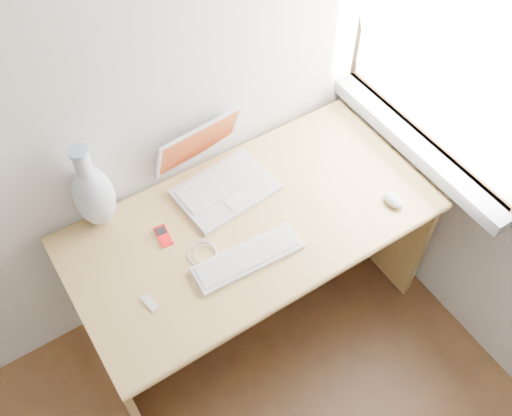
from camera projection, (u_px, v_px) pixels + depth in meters
window at (452, 39)px, 1.88m from camera, size 0.11×0.99×1.10m
desk at (241, 237)px, 2.32m from camera, size 1.37×0.69×0.73m
laptop at (218, 174)px, 2.18m from camera, size 0.39×0.33×0.25m
external_keyboard at (248, 258)px, 2.00m from camera, size 0.41×0.14×0.02m
mouse at (393, 200)px, 2.15m from camera, size 0.06×0.09×0.03m
ipod at (163, 236)px, 2.06m from camera, size 0.05×0.10×0.01m
cable_coil at (202, 254)px, 2.02m from camera, size 0.13×0.13×0.01m
remote at (150, 303)px, 1.90m from camera, size 0.04×0.07×0.01m
vase at (93, 194)px, 1.99m from camera, size 0.15×0.15×0.37m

